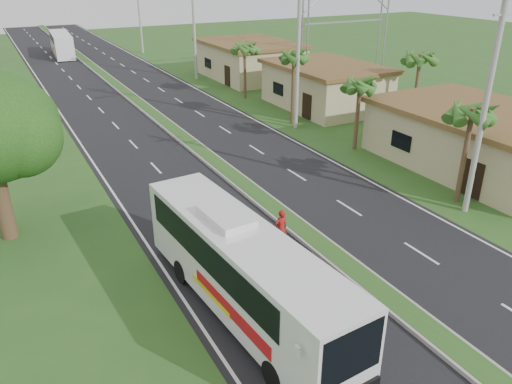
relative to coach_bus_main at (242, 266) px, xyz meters
name	(u,v)px	position (x,y,z in m)	size (l,w,h in m)	color
ground	(357,275)	(5.07, -0.13, -1.94)	(180.00, 180.00, 0.00)	#29541E
road_asphalt	(181,137)	(5.07, 19.87, -1.93)	(14.00, 160.00, 0.02)	black
median_strip	(181,136)	(5.07, 19.87, -1.84)	(1.20, 160.00, 0.18)	gray
lane_edge_left	(86,152)	(-1.63, 19.87, -1.94)	(0.12, 160.00, 0.01)	silver
lane_edge_right	(262,124)	(11.77, 19.87, -1.94)	(0.12, 160.00, 0.01)	silver
shop_near	(480,139)	(19.07, 5.87, -0.16)	(8.60, 12.60, 3.52)	tan
shop_mid	(325,86)	(19.07, 21.87, -0.09)	(7.60, 10.60, 3.67)	tan
shop_far	(250,60)	(19.07, 35.87, -0.01)	(8.60, 11.60, 3.82)	tan
palm_verge_a	(472,113)	(14.07, 2.87, 2.80)	(2.40, 2.40, 5.45)	#473321
palm_verge_b	(360,85)	(14.47, 11.87, 2.41)	(2.40, 2.40, 5.05)	#473321
palm_verge_c	(294,57)	(13.87, 18.87, 3.18)	(2.40, 2.40, 5.85)	#473321
palm_verge_d	(245,48)	(14.37, 27.87, 2.61)	(2.40, 2.40, 5.25)	#473321
palm_behind_shop	(420,58)	(22.57, 14.87, 2.99)	(2.40, 2.40, 5.65)	#473321
utility_pole_a	(486,100)	(13.57, 1.87, 3.73)	(1.60, 0.28, 11.00)	gray
utility_pole_b	(298,43)	(13.54, 17.87, 4.31)	(3.20, 0.28, 12.00)	gray
utility_pole_c	(194,24)	(13.57, 37.87, 3.73)	(1.60, 0.28, 11.00)	gray
utility_pole_d	(139,12)	(13.57, 57.87, 3.48)	(1.60, 0.28, 10.50)	gray
billboard_lattice	(347,13)	(27.07, 29.87, 4.88)	(10.18, 1.18, 12.07)	gray
coach_bus_main	(242,266)	(0.00, 0.00, 0.00)	(3.06, 11.06, 3.53)	silver
coach_bus_far	(61,43)	(3.27, 60.37, -0.24)	(2.93, 10.41, 3.00)	white
motorcyclist	(281,240)	(3.07, 2.52, -1.12)	(1.64, 0.54, 2.24)	black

